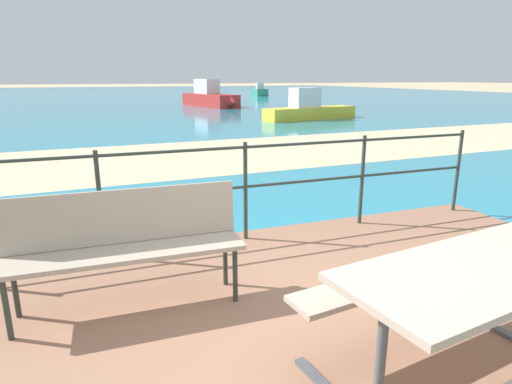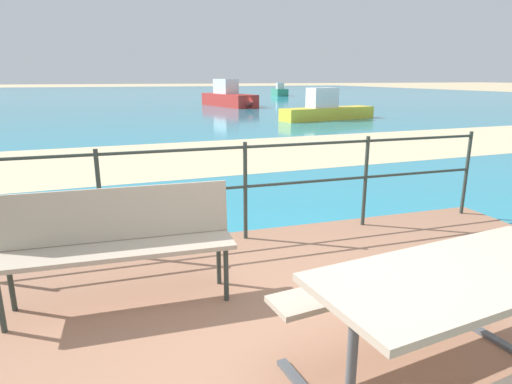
% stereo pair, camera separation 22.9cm
% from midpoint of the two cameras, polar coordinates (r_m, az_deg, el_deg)
% --- Properties ---
extents(ground_plane, '(240.00, 240.00, 0.00)m').
position_cam_midpoint_polar(ground_plane, '(2.92, 15.67, -23.36)').
color(ground_plane, tan).
extents(patio_paving, '(6.40, 5.20, 0.06)m').
position_cam_midpoint_polar(patio_paving, '(2.90, 15.71, -22.90)').
color(patio_paving, '#996B51').
rests_on(patio_paving, ground).
extents(sea_water, '(90.00, 90.00, 0.01)m').
position_cam_midpoint_polar(sea_water, '(41.93, -16.25, 12.03)').
color(sea_water, teal).
rests_on(sea_water, ground).
extents(beach_strip, '(54.14, 6.79, 0.01)m').
position_cam_midpoint_polar(beach_strip, '(10.00, -9.69, 4.56)').
color(beach_strip, beige).
rests_on(beach_strip, ground).
extents(picnic_table, '(1.82, 1.54, 0.78)m').
position_cam_midpoint_polar(picnic_table, '(2.60, 28.17, -12.70)').
color(picnic_table, tan).
rests_on(picnic_table, patio_paving).
extents(park_bench, '(1.76, 0.46, 0.90)m').
position_cam_midpoint_polar(park_bench, '(3.44, -16.12, -5.52)').
color(park_bench, tan).
rests_on(park_bench, patio_paving).
extents(railing_fence, '(5.94, 0.04, 1.07)m').
position_cam_midpoint_polar(railing_fence, '(4.58, -0.01, 1.81)').
color(railing_fence, '#2D3833').
rests_on(railing_fence, patio_paving).
extents(boat_near, '(1.54, 3.85, 1.23)m').
position_cam_midpoint_polar(boat_near, '(43.39, 3.26, 13.20)').
color(boat_near, '#338466').
rests_on(boat_near, sea_water).
extents(boat_mid, '(2.58, 5.50, 1.66)m').
position_cam_midpoint_polar(boat_mid, '(27.50, -3.40, 12.46)').
color(boat_mid, red).
rests_on(boat_mid, sea_water).
extents(boat_far, '(4.99, 1.84, 1.35)m').
position_cam_midpoint_polar(boat_far, '(19.03, 9.92, 10.73)').
color(boat_far, yellow).
rests_on(boat_far, sea_water).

